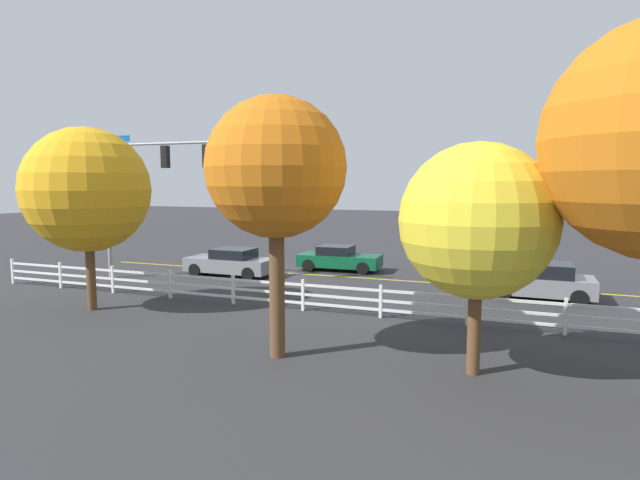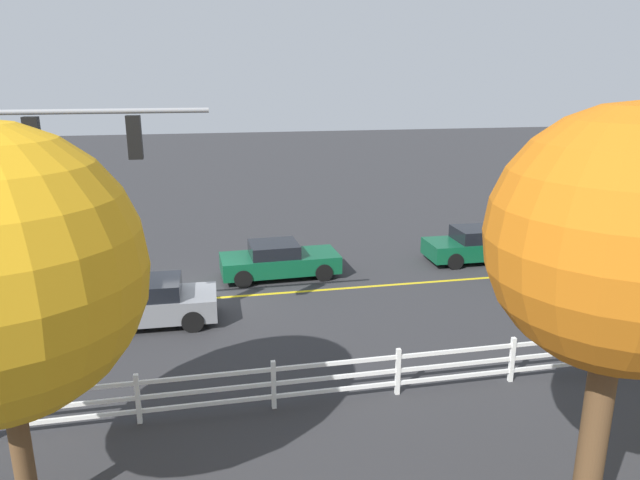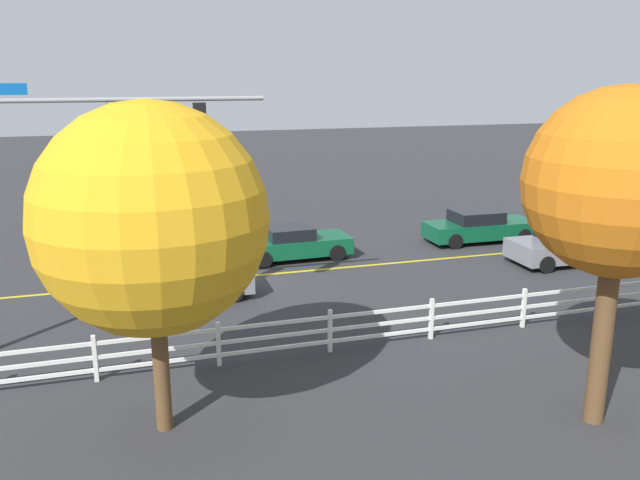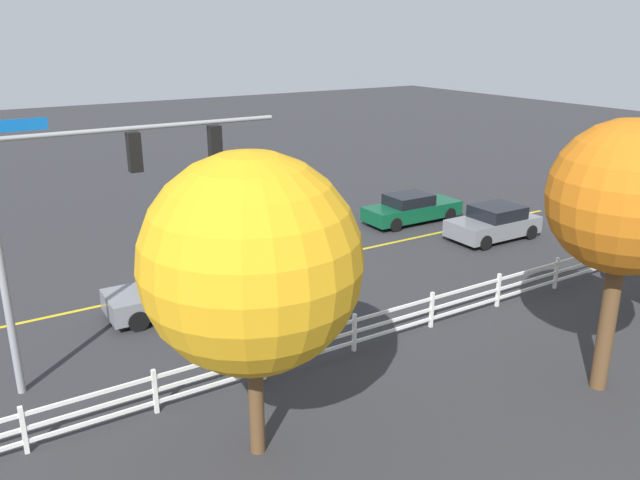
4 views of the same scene
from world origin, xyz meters
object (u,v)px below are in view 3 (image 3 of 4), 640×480
car_1 (565,245)px  car_3 (293,243)px  tree_3 (620,184)px  tree_1 (151,220)px  car_0 (479,227)px  car_2 (183,278)px

car_1 → car_3: 10.36m
tree_3 → tree_1: bearing=-15.1°
car_0 → car_2: size_ratio=1.07×
car_0 → car_3: size_ratio=1.10×
tree_1 → car_3: bearing=-116.7°
tree_1 → tree_3: tree_3 is taller
car_2 → tree_3: tree_3 is taller
car_1 → tree_3: (6.85, 10.07, 4.28)m
car_3 → car_2: bearing=-145.2°
car_0 → tree_3: size_ratio=0.70×
car_0 → car_3: (8.33, 0.27, -0.03)m
car_3 → tree_3: 14.62m
car_2 → tree_1: (1.16, 7.94, 3.70)m
car_1 → car_3: bearing=-19.6°
tree_3 → car_1: bearing=-124.2°
tree_3 → car_3: bearing=-78.1°
tree_3 → car_0: bearing=-111.4°
car_3 → tree_3: tree_3 is taller
car_2 → tree_1: tree_1 is taller
car_0 → car_3: car_0 is taller
car_1 → car_0: bearing=-69.5°
car_0 → tree_1: (14.03, 11.62, 3.71)m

